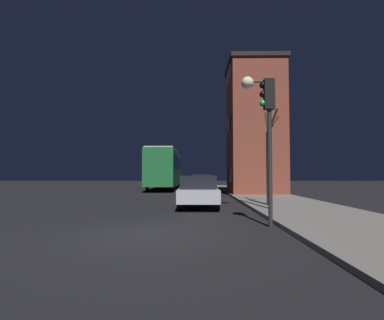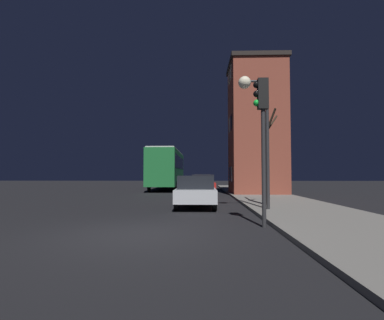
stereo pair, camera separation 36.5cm
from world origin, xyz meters
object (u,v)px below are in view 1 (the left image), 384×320
object	(u,v)px
car_mid_lane	(202,184)
car_far_lane	(200,181)
bare_tree	(269,159)
bus	(165,167)
streetlamp	(257,108)
car_near_lane	(198,191)
traffic_light	(268,120)

from	to	relation	value
car_mid_lane	car_far_lane	size ratio (longest dim) A/B	0.93
bare_tree	car_mid_lane	size ratio (longest dim) A/B	1.17
bare_tree	bus	xyz separation A→B (m)	(-6.42, 16.12, 0.07)
bus	car_mid_lane	world-z (taller)	bus
car_mid_lane	bus	bearing A→B (deg)	113.81
streetlamp	bus	bearing A→B (deg)	107.40
car_near_lane	car_far_lane	bearing A→B (deg)	88.72
bare_tree	car_far_lane	xyz separation A→B (m)	(-2.91, 16.04, -1.40)
traffic_light	car_near_lane	world-z (taller)	traffic_light
traffic_light	bus	size ratio (longest dim) A/B	0.36
streetlamp	traffic_light	size ratio (longest dim) A/B	1.25
streetlamp	car_far_lane	xyz separation A→B (m)	(-2.05, 17.70, -3.42)
streetlamp	bare_tree	bearing A→B (deg)	62.78
bare_tree	car_near_lane	xyz separation A→B (m)	(-3.26, -0.04, -1.44)
bus	car_far_lane	world-z (taller)	bus
traffic_light	bare_tree	bearing A→B (deg)	76.17
car_near_lane	car_far_lane	xyz separation A→B (m)	(0.36, 16.08, 0.04)
car_near_lane	car_far_lane	size ratio (longest dim) A/B	0.94
traffic_light	bare_tree	size ratio (longest dim) A/B	0.95
streetlamp	bus	distance (m)	18.73
streetlamp	bare_tree	size ratio (longest dim) A/B	1.19
car_near_lane	car_mid_lane	distance (m)	8.21
bare_tree	car_mid_lane	world-z (taller)	bare_tree
streetlamp	car_mid_lane	xyz separation A→B (m)	(-2.06, 9.82, -3.43)
bus	traffic_light	bearing A→B (deg)	-76.27
streetlamp	bus	size ratio (longest dim) A/B	0.45
car_far_lane	bus	bearing A→B (deg)	178.73
car_near_lane	car_far_lane	world-z (taller)	car_far_lane
streetlamp	bare_tree	distance (m)	2.74
bus	car_near_lane	world-z (taller)	bus
streetlamp	car_mid_lane	distance (m)	10.61
car_mid_lane	car_far_lane	world-z (taller)	car_far_lane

